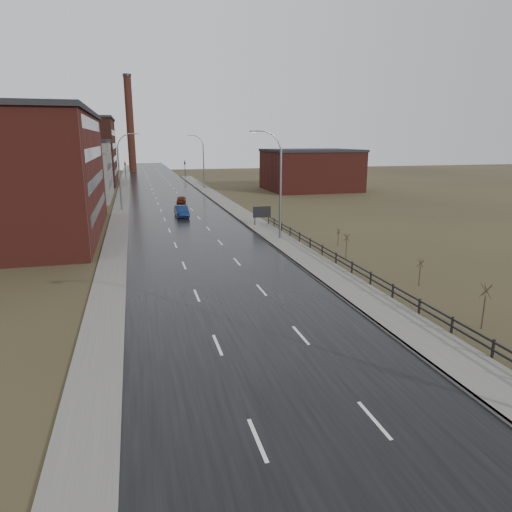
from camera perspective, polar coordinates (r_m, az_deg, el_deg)
road at (r=70.61m, az=-9.92°, el=5.67°), size 14.00×300.00×0.06m
sidewalk_right at (r=48.02m, az=3.13°, el=1.91°), size 3.20×180.00×0.18m
curb_right at (r=47.59m, az=1.39°, el=1.81°), size 0.16×180.00×0.18m
sidewalk_left at (r=70.39m, az=-16.61°, el=5.28°), size 2.40×260.00×0.12m
warehouse_mid at (r=88.56m, az=-23.02°, el=9.88°), size 16.32×20.40×10.50m
warehouse_far at (r=118.85m, az=-23.65°, el=11.88°), size 26.52×24.48×15.50m
building_right at (r=98.70m, az=6.83°, el=10.66°), size 18.36×16.32×8.50m
smokestack at (r=159.67m, az=-15.47°, el=15.66°), size 2.70×2.70×30.70m
streetlight_right_mid at (r=48.04m, az=2.74°, el=8.86°), size 3.36×0.28×11.35m
streetlight_left at (r=71.76m, az=-16.50°, el=10.10°), size 3.36×0.28×11.35m
streetlight_right_far at (r=100.74m, az=-6.75°, el=11.63°), size 3.36×0.28×11.35m
guardrail at (r=33.71m, az=14.71°, el=-2.85°), size 0.10×53.05×1.10m
shrub_c at (r=28.67m, az=26.64°, el=-5.51°), size 0.63×0.66×2.66m
shrub_d at (r=35.40m, az=19.81°, el=-1.85°), size 0.48×0.50×1.98m
shrub_e at (r=41.36m, az=11.23°, el=1.25°), size 0.55×0.58×2.32m
shrub_f at (r=46.64m, az=10.24°, el=2.39°), size 0.43×0.45×1.76m
billboard at (r=56.64m, az=0.73°, el=5.45°), size 2.28×0.17×2.43m
traffic_light_left at (r=129.74m, az=-16.08°, el=11.22°), size 0.58×2.73×5.30m
traffic_light_right at (r=130.47m, az=-8.90°, el=11.61°), size 0.58×2.73×5.30m
car_near at (r=64.05m, az=-9.28°, el=5.49°), size 1.72×4.71×1.54m
car_far at (r=77.77m, az=-9.31°, el=6.94°), size 2.06×4.05×1.32m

